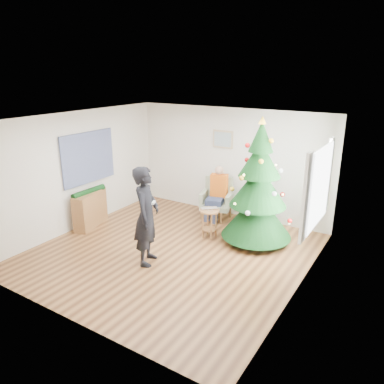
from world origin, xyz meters
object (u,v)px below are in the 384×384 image
Objects in this scene: stool at (209,223)px; christmas_tree at (258,188)px; console at (90,209)px; standing_man at (146,216)px; armchair at (217,204)px.

christmas_tree is at bearing 20.08° from stool.
console is (-3.54, -1.24, -0.77)m from christmas_tree.
stool is (-0.92, -0.34, -0.85)m from christmas_tree.
armchair is at bearing -23.39° from standing_man.
christmas_tree is 4.17× the size of stool.
stool is at bearing -84.51° from armchair.
christmas_tree is 1.30m from stool.
christmas_tree is 2.61× the size of console.
stool is at bearing -38.22° from standing_man.
armchair is (-0.40, 1.06, 0.04)m from stool.
armchair is (-1.32, 0.72, -0.82)m from christmas_tree.
armchair is 0.53× the size of standing_man.
standing_man reaches higher than console.
christmas_tree is 3.83m from console.
armchair is at bearing 110.69° from stool.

